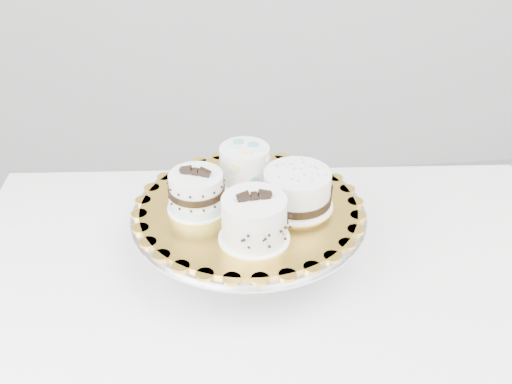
{
  "coord_description": "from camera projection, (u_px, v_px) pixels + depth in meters",
  "views": [
    {
      "loc": [
        -0.24,
        -0.7,
        1.49
      ],
      "look_at": [
        -0.14,
        0.22,
        0.89
      ],
      "focal_mm": 45.0,
      "sensor_mm": 36.0,
      "label": 1
    }
  ],
  "objects": [
    {
      "name": "cake_dots",
      "position": [
        245.0,
        164.0,
        1.17
      ],
      "size": [
        0.11,
        0.11,
        0.07
      ],
      "rotation": [
        0.0,
        0.0,
        0.11
      ],
      "color": "white",
      "rests_on": "cake_board"
    },
    {
      "name": "cake_ribbon",
      "position": [
        298.0,
        190.0,
        1.1
      ],
      "size": [
        0.14,
        0.14,
        0.07
      ],
      "rotation": [
        0.0,
        0.0,
        -0.27
      ],
      "color": "white",
      "rests_on": "cake_board"
    },
    {
      "name": "cake_board",
      "position": [
        249.0,
        208.0,
        1.11
      ],
      "size": [
        0.49,
        0.49,
        0.01
      ],
      "primitive_type": "cylinder",
      "rotation": [
        0.0,
        0.0,
        0.37
      ],
      "color": "gold",
      "rests_on": "cake_stand"
    },
    {
      "name": "table",
      "position": [
        271.0,
        315.0,
        1.18
      ],
      "size": [
        1.18,
        0.83,
        0.75
      ],
      "rotation": [
        0.0,
        0.0,
        -0.07
      ],
      "color": "white",
      "rests_on": "floor"
    },
    {
      "name": "cake_banded",
      "position": [
        197.0,
        193.0,
        1.09
      ],
      "size": [
        0.12,
        0.12,
        0.08
      ],
      "rotation": [
        0.0,
        0.0,
        -0.38
      ],
      "color": "white",
      "rests_on": "cake_board"
    },
    {
      "name": "cake_stand",
      "position": [
        249.0,
        226.0,
        1.13
      ],
      "size": [
        0.41,
        0.41,
        0.11
      ],
      "color": "gray",
      "rests_on": "table"
    },
    {
      "name": "cake_swirl",
      "position": [
        254.0,
        220.0,
        1.02
      ],
      "size": [
        0.12,
        0.12,
        0.09
      ],
      "rotation": [
        0.0,
        0.0,
        0.1
      ],
      "color": "white",
      "rests_on": "cake_board"
    }
  ]
}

